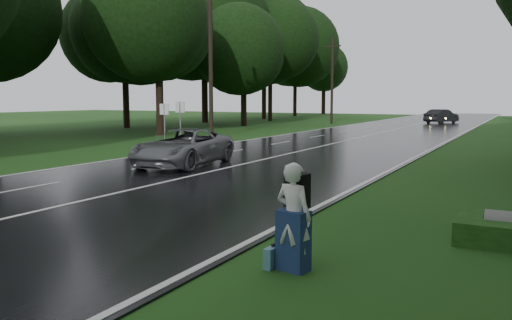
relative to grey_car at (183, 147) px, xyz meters
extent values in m
plane|color=#1D4614|center=(1.93, -8.58, -0.78)|extent=(160.00, 160.00, 0.00)
cube|color=black|center=(1.93, 11.42, -0.76)|extent=(12.00, 140.00, 0.04)
cube|color=silver|center=(1.93, 11.42, -0.73)|extent=(0.12, 140.00, 0.01)
imported|color=#55585B|center=(0.00, 0.00, 0.00)|extent=(3.08, 5.58, 1.48)
imported|color=black|center=(3.76, 41.81, 0.02)|extent=(3.22, 4.84, 1.51)
imported|color=silver|center=(9.09, -9.40, 0.10)|extent=(0.71, 0.54, 1.76)
cube|color=navy|center=(9.09, -9.40, -0.29)|extent=(0.55, 0.42, 0.98)
cube|color=black|center=(9.04, -9.14, 0.49)|extent=(0.43, 0.29, 0.56)
cube|color=teal|center=(8.74, -9.39, -0.61)|extent=(0.16, 0.49, 0.35)
camera|label=1|loc=(12.34, -16.69, 1.98)|focal=35.81mm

